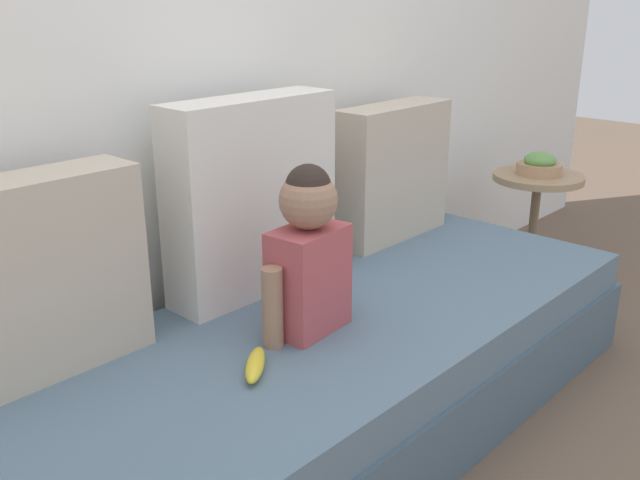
# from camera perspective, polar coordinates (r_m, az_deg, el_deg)

# --- Properties ---
(ground_plane) EXTENTS (12.00, 12.00, 0.00)m
(ground_plane) POSITION_cam_1_polar(r_m,az_deg,el_deg) (2.22, 0.82, -14.93)
(ground_plane) COLOR brown
(back_wall) EXTENTS (5.45, 0.10, 2.24)m
(back_wall) POSITION_cam_1_polar(r_m,az_deg,el_deg) (2.24, -9.96, 15.70)
(back_wall) COLOR white
(back_wall) RESTS_ON ground
(couch) EXTENTS (2.25, 0.84, 0.37)m
(couch) POSITION_cam_1_polar(r_m,az_deg,el_deg) (2.12, 0.84, -10.88)
(couch) COLOR #495F70
(couch) RESTS_ON ground
(throw_pillow_left) EXTENTS (0.53, 0.16, 0.49)m
(throw_pillow_left) POSITION_cam_1_polar(r_m,az_deg,el_deg) (1.80, -22.18, -2.89)
(throw_pillow_left) COLOR #C1B29E
(throw_pillow_left) RESTS_ON couch
(throw_pillow_center) EXTENTS (0.57, 0.16, 0.60)m
(throw_pillow_center) POSITION_cam_1_polar(r_m,az_deg,el_deg) (2.14, -5.50, 3.50)
(throw_pillow_center) COLOR silver
(throw_pillow_center) RESTS_ON couch
(throw_pillow_right) EXTENTS (0.51, 0.16, 0.50)m
(throw_pillow_right) POSITION_cam_1_polar(r_m,az_deg,el_deg) (2.65, 5.85, 5.49)
(throw_pillow_right) COLOR #C1B29E
(throw_pillow_right) RESTS_ON couch
(toddler) EXTENTS (0.33, 0.16, 0.47)m
(toddler) POSITION_cam_1_polar(r_m,az_deg,el_deg) (1.88, -0.95, -0.94)
(toddler) COLOR #B24C51
(toddler) RESTS_ON couch
(banana) EXTENTS (0.16, 0.14, 0.04)m
(banana) POSITION_cam_1_polar(r_m,az_deg,el_deg) (1.76, -5.27, -10.03)
(banana) COLOR yellow
(banana) RESTS_ON couch
(side_table) EXTENTS (0.40, 0.40, 0.49)m
(side_table) POSITION_cam_1_polar(r_m,az_deg,el_deg) (3.31, 17.09, 3.24)
(side_table) COLOR tan
(side_table) RESTS_ON ground
(fruit_bowl) EXTENTS (0.20, 0.20, 0.10)m
(fruit_bowl) POSITION_cam_1_polar(r_m,az_deg,el_deg) (3.28, 17.35, 5.81)
(fruit_bowl) COLOR tan
(fruit_bowl) RESTS_ON side_table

